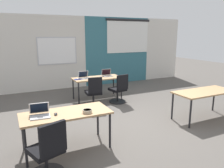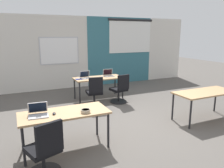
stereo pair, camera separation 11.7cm
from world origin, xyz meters
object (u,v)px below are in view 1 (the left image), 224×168
Objects in this scene: chair_far_left at (94,94)px; snack_bowl at (87,111)px; laptop_far_left at (85,77)px; mouse_far_left at (78,79)px; chair_far_right at (119,91)px; chair_near_left_end at (48,154)px; mouse_near_left_end at (56,114)px; mouse_far_right at (101,76)px; laptop_far_right at (107,75)px; desk_near_left at (66,116)px; desk_far_center at (97,79)px; laptop_near_left_end at (40,114)px; desk_near_right at (204,93)px.

snack_bowl is (-0.99, -2.26, 0.38)m from chair_far_left.
laptop_far_left is 3.32× the size of mouse_far_left.
chair_far_right is 1.00× the size of chair_near_left_end.
chair_far_left is 0.84m from chair_far_right.
mouse_far_left reaches higher than mouse_near_left_end.
chair_near_left_end is (-2.36, -3.56, -0.36)m from mouse_far_right.
laptop_far_right is 3.25× the size of mouse_far_right.
laptop_far_left reaches higher than desk_near_left.
laptop_far_right reaches higher than mouse_near_left_end.
laptop_far_right is 0.39× the size of chair_near_left_end.
desk_far_center is at bearing 55.67° from mouse_near_left_end.
laptop_far_left is at bearing 62.63° from laptop_near_left_end.
chair_near_left_end reaches higher than desk_far_center.
chair_far_right is 2.59× the size of laptop_near_left_end.
mouse_far_right is 0.62× the size of snack_bowl.
snack_bowl is (0.54, -0.14, 0.02)m from mouse_near_left_end.
laptop_near_left_end is at bearing -109.97° from chair_near_left_end.
mouse_far_right is 3.57m from mouse_near_left_end.
mouse_far_right and mouse_near_left_end have the same top height.
laptop_far_right is at bearing 52.73° from laptop_near_left_end.
desk_far_center is 0.44m from laptop_far_left.
chair_far_right reaches higher than desk_far_center.
laptop_near_left_end is (-1.53, -2.77, 0.03)m from mouse_far_left.
laptop_near_left_end is at bearing 168.57° from mouse_near_left_end.
desk_near_left is 1.74× the size of chair_far_left.
chair_near_left_end is 5.18× the size of snack_bowl.
laptop_near_left_end is at bearing -128.27° from desk_far_center.
laptop_near_left_end is 0.82m from snack_bowl.
desk_near_left is 14.63× the size of mouse_far_right.
laptop_far_left is 0.57m from mouse_far_right.
chair_near_left_end is at bearing -120.51° from laptop_far_right.
desk_near_right is 3.20m from laptop_far_right.
desk_near_right is 14.93× the size of mouse_far_left.
mouse_far_right reaches higher than desk_far_center.
mouse_far_left is (-0.24, -0.06, -0.03)m from laptop_far_left.
chair_far_left is 3.31m from chair_near_left_end.
mouse_near_left_end is at bearing -179.33° from desk_near_right.
mouse_far_right is 3.41m from snack_bowl.
desk_near_right is 4.50× the size of laptop_far_left.
chair_far_left is at bearing -142.10° from chair_near_left_end.
desk_near_left is 1.00× the size of desk_far_center.
desk_near_right is at bearing 4.62° from laptop_near_left_end.
chair_far_right is at bearing 122.31° from desk_near_right.
desk_near_left is at bearing -122.01° from desk_far_center.
mouse_far_left is 0.98× the size of mouse_far_right.
desk_near_right is (3.50, 0.00, 0.00)m from desk_near_left.
laptop_far_left is at bearing -178.75° from mouse_far_right.
mouse_far_left is 0.30× the size of laptop_far_right.
desk_far_center is 4.16m from chair_near_left_end.
chair_near_left_end is at bearing -169.87° from desk_near_right.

